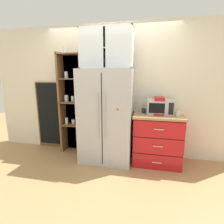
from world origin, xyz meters
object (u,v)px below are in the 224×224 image
Objects in this scene: coffee_maker at (159,106)px; mug_cream at (178,114)px; bottle_amber at (159,107)px; mug_navy at (144,111)px; chalkboard_menu at (50,115)px; refrigerator at (107,116)px; microwave at (160,107)px.

coffee_maker is 2.94× the size of mug_cream.
mug_navy is at bearing 176.06° from bottle_amber.
chalkboard_menu is (-2.03, 0.19, -0.23)m from mug_navy.
refrigerator is at bearing 178.98° from mug_cream.
refrigerator is 1.25m from mug_cream.
mug_cream is (0.32, -0.08, -0.11)m from coffee_maker.
mug_cream is at bearing -13.32° from mug_navy.
refrigerator is at bearing -170.24° from mug_navy.
mug_navy is (0.67, 0.11, 0.11)m from refrigerator.
microwave is at bearing -5.18° from chalkboard_menu.
refrigerator is at bearing -174.01° from microwave.
refrigerator is at bearing -176.47° from coffee_maker.
microwave is 1.42× the size of coffee_maker.
coffee_maker is 0.05m from bottle_amber.
mug_navy is at bearing 176.87° from microwave.
mug_navy is 0.07× the size of chalkboard_menu.
mug_cream is at bearing -7.23° from chalkboard_menu.
coffee_maker reaches higher than mug_cream.
coffee_maker is 1.12× the size of bottle_amber.
chalkboard_menu reaches higher than mug_cream.
chalkboard_menu reaches higher than bottle_amber.
coffee_maker reaches higher than mug_navy.
mug_navy is (-0.26, 0.06, -0.11)m from coffee_maker.
mug_navy is (-0.28, 0.02, -0.09)m from microwave.
coffee_maker is at bearing -90.00° from bottle_amber.
coffee_maker is (0.93, 0.06, 0.22)m from refrigerator.
chalkboard_menu is at bearing 167.26° from refrigerator.
refrigerator is 1.17× the size of chalkboard_menu.
refrigerator is 0.96m from coffee_maker.
bottle_amber is (-0.02, -0.00, -0.01)m from microwave.
bottle_amber is at bearing -171.98° from microwave.
refrigerator is 0.95m from bottle_amber.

